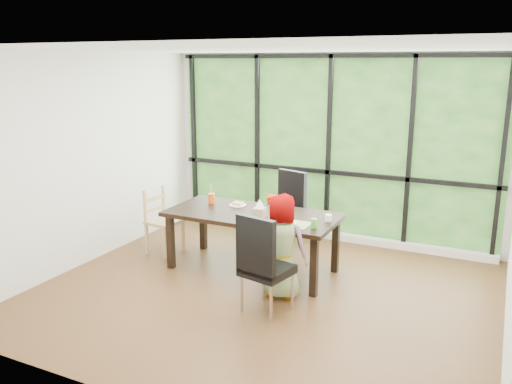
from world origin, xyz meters
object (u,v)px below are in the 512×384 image
chair_window_leather (283,210)px  plate_far (238,205)px  dining_table (252,242)px  chair_interior_leather (267,263)px  white_mug (328,218)px  child_older (281,246)px  orange_cup (211,198)px  plate_near (288,223)px  tissue_box (260,213)px  green_cup (314,223)px  chair_end_beech (164,221)px  child_toddler (272,225)px

chair_window_leather → plate_far: (-0.34, -0.73, 0.22)m
dining_table → chair_window_leather: bearing=88.9°
chair_interior_leather → white_mug: (0.32, 1.03, 0.25)m
dining_table → child_older: bearing=-41.5°
chair_interior_leather → orange_cup: (-1.34, 1.14, 0.28)m
plate_near → tissue_box: tissue_box is taller
white_mug → dining_table: bearing=-175.6°
chair_interior_leather → green_cup: bearing=-97.5°
chair_window_leather → orange_cup: bearing=-117.7°
plate_far → orange_cup: (-0.37, -0.04, 0.06)m
orange_cup → white_mug: (1.65, -0.11, -0.03)m
chair_interior_leather → plate_far: chair_interior_leather is taller
chair_window_leather → chair_end_beech: size_ratio=1.20×
dining_table → child_toddler: 0.60m
dining_table → chair_interior_leather: bearing=-56.0°
dining_table → tissue_box: (0.16, -0.13, 0.43)m
dining_table → green_cup: bearing=-15.5°
chair_window_leather → tissue_box: (0.14, -1.08, 0.27)m
child_toddler → white_mug: bearing=-35.9°
child_older → white_mug: 0.74m
plate_far → tissue_box: bearing=-36.2°
dining_table → chair_window_leather: (0.02, 0.95, 0.17)m
chair_window_leather → tissue_box: 1.12m
chair_end_beech → chair_window_leather: bearing=-48.6°
chair_interior_leather → tissue_box: chair_interior_leather is taller
green_cup → orange_cup: bearing=164.9°
chair_end_beech → plate_far: chair_end_beech is taller
child_toddler → white_mug: (0.96, -0.52, 0.36)m
chair_window_leather → child_older: child_older is taller
chair_window_leather → white_mug: bearing=-27.9°
dining_table → plate_far: (-0.32, 0.22, 0.38)m
child_toddler → chair_end_beech: bearing=-164.8°
child_toddler → green_cup: (0.90, -0.84, 0.38)m
plate_near → tissue_box: 0.41m
orange_cup → tissue_box: orange_cup is taller
plate_far → white_mug: 1.29m
chair_window_leather → orange_cup: size_ratio=8.22×
child_toddler → white_mug: size_ratio=10.47×
chair_end_beech → child_toddler: bearing=-59.8°
dining_table → white_mug: bearing=4.4°
tissue_box → plate_near: bearing=-11.2°
chair_end_beech → green_cup: 2.29m
green_cup → chair_window_leather: bearing=126.2°
chair_interior_leather → plate_near: 0.78m
chair_interior_leather → plate_far: size_ratio=4.94×
orange_cup → child_older: bearing=-29.1°
child_older → dining_table: bearing=-47.2°
plate_far → tissue_box: size_ratio=1.60×
chair_interior_leather → chair_end_beech: (-2.00, 0.98, -0.09)m
chair_end_beech → child_toddler: chair_end_beech is taller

